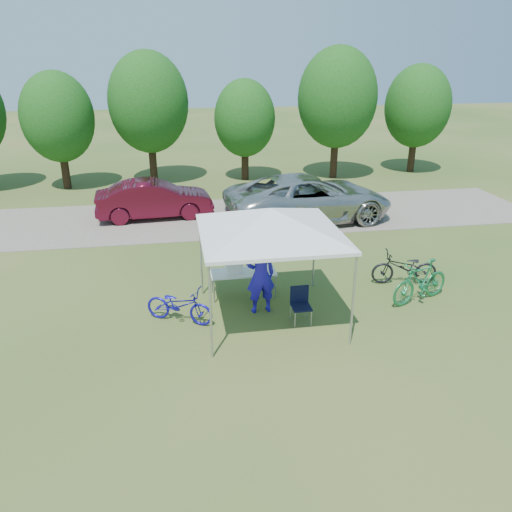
{
  "coord_description": "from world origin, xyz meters",
  "views": [
    {
      "loc": [
        -2.07,
        -10.38,
        5.89
      ],
      "look_at": [
        0.02,
        2.0,
        0.78
      ],
      "focal_mm": 35.0,
      "sensor_mm": 36.0,
      "label": 1
    }
  ],
  "objects_px": {
    "bike_green": "(421,282)",
    "sedan": "(154,199)",
    "folding_table": "(243,273)",
    "cyclist": "(261,275)",
    "minivan": "(309,198)",
    "bike_blue": "(179,305)",
    "bike_dark": "(405,268)",
    "folding_chair": "(300,301)",
    "cooler": "(234,266)"
  },
  "relations": [
    {
      "from": "folding_chair",
      "to": "bike_blue",
      "type": "xyz_separation_m",
      "value": [
        -2.8,
        0.43,
        -0.07
      ]
    },
    {
      "from": "folding_table",
      "to": "bike_blue",
      "type": "xyz_separation_m",
      "value": [
        -1.67,
        -1.1,
        -0.21
      ]
    },
    {
      "from": "cyclist",
      "to": "minivan",
      "type": "distance_m",
      "value": 7.38
    },
    {
      "from": "cooler",
      "to": "bike_dark",
      "type": "relative_size",
      "value": 0.25
    },
    {
      "from": "folding_table",
      "to": "folding_chair",
      "type": "height_order",
      "value": "folding_chair"
    },
    {
      "from": "sedan",
      "to": "folding_chair",
      "type": "bearing_deg",
      "value": -162.43
    },
    {
      "from": "folding_table",
      "to": "cyclist",
      "type": "bearing_deg",
      "value": -71.98
    },
    {
      "from": "bike_green",
      "to": "sedan",
      "type": "distance_m",
      "value": 10.65
    },
    {
      "from": "cooler",
      "to": "minivan",
      "type": "height_order",
      "value": "minivan"
    },
    {
      "from": "cooler",
      "to": "bike_green",
      "type": "xyz_separation_m",
      "value": [
        4.61,
        -1.05,
        -0.3
      ]
    },
    {
      "from": "folding_chair",
      "to": "cooler",
      "type": "bearing_deg",
      "value": 131.37
    },
    {
      "from": "cooler",
      "to": "sedan",
      "type": "distance_m",
      "value": 7.49
    },
    {
      "from": "bike_green",
      "to": "sedan",
      "type": "relative_size",
      "value": 0.42
    },
    {
      "from": "cooler",
      "to": "bike_dark",
      "type": "xyz_separation_m",
      "value": [
        4.68,
        0.0,
        -0.38
      ]
    },
    {
      "from": "cyclist",
      "to": "sedan",
      "type": "distance_m",
      "value": 8.52
    },
    {
      "from": "cyclist",
      "to": "bike_green",
      "type": "distance_m",
      "value": 4.11
    },
    {
      "from": "bike_blue",
      "to": "bike_green",
      "type": "distance_m",
      "value": 6.05
    },
    {
      "from": "bike_blue",
      "to": "bike_dark",
      "type": "relative_size",
      "value": 0.93
    },
    {
      "from": "bike_blue",
      "to": "minivan",
      "type": "height_order",
      "value": "minivan"
    },
    {
      "from": "folding_table",
      "to": "sedan",
      "type": "xyz_separation_m",
      "value": [
        -2.38,
        7.18,
        0.09
      ]
    },
    {
      "from": "cyclist",
      "to": "bike_blue",
      "type": "relative_size",
      "value": 1.17
    },
    {
      "from": "folding_table",
      "to": "sedan",
      "type": "bearing_deg",
      "value": 108.36
    },
    {
      "from": "bike_blue",
      "to": "bike_green",
      "type": "height_order",
      "value": "bike_green"
    },
    {
      "from": "bike_green",
      "to": "sedan",
      "type": "height_order",
      "value": "sedan"
    },
    {
      "from": "bike_dark",
      "to": "sedan",
      "type": "distance_m",
      "value": 9.91
    },
    {
      "from": "folding_table",
      "to": "bike_dark",
      "type": "height_order",
      "value": "bike_dark"
    },
    {
      "from": "bike_dark",
      "to": "minivan",
      "type": "xyz_separation_m",
      "value": [
        -1.13,
        5.83,
        0.42
      ]
    },
    {
      "from": "folding_chair",
      "to": "cyclist",
      "type": "relative_size",
      "value": 0.44
    },
    {
      "from": "sedan",
      "to": "bike_blue",
      "type": "bearing_deg",
      "value": -179.5
    },
    {
      "from": "cyclist",
      "to": "bike_green",
      "type": "bearing_deg",
      "value": 171.39
    },
    {
      "from": "minivan",
      "to": "bike_dark",
      "type": "bearing_deg",
      "value": -176.32
    },
    {
      "from": "cooler",
      "to": "bike_dark",
      "type": "distance_m",
      "value": 4.7
    },
    {
      "from": "folding_table",
      "to": "bike_dark",
      "type": "bearing_deg",
      "value": 0.02
    },
    {
      "from": "cooler",
      "to": "bike_blue",
      "type": "height_order",
      "value": "cooler"
    },
    {
      "from": "bike_dark",
      "to": "cyclist",
      "type": "bearing_deg",
      "value": -68.72
    },
    {
      "from": "folding_chair",
      "to": "sedan",
      "type": "distance_m",
      "value": 9.39
    },
    {
      "from": "cyclist",
      "to": "cooler",
      "type": "bearing_deg",
      "value": -66.18
    },
    {
      "from": "bike_dark",
      "to": "minivan",
      "type": "relative_size",
      "value": 0.29
    },
    {
      "from": "folding_table",
      "to": "cyclist",
      "type": "xyz_separation_m",
      "value": [
        0.29,
        -0.9,
        0.33
      ]
    },
    {
      "from": "bike_dark",
      "to": "minivan",
      "type": "height_order",
      "value": "minivan"
    },
    {
      "from": "cooler",
      "to": "bike_dark",
      "type": "bearing_deg",
      "value": 0.02
    },
    {
      "from": "cyclist",
      "to": "sedan",
      "type": "relative_size",
      "value": 0.45
    },
    {
      "from": "folding_table",
      "to": "cyclist",
      "type": "relative_size",
      "value": 0.86
    },
    {
      "from": "bike_green",
      "to": "sedan",
      "type": "xyz_separation_m",
      "value": [
        -6.76,
        8.23,
        0.19
      ]
    },
    {
      "from": "bike_green",
      "to": "bike_dark",
      "type": "bearing_deg",
      "value": 156.13
    },
    {
      "from": "minivan",
      "to": "folding_chair",
      "type": "bearing_deg",
      "value": 156.15
    },
    {
      "from": "bike_green",
      "to": "bike_dark",
      "type": "height_order",
      "value": "bike_green"
    },
    {
      "from": "cyclist",
      "to": "minivan",
      "type": "height_order",
      "value": "cyclist"
    },
    {
      "from": "bike_green",
      "to": "bike_blue",
      "type": "bearing_deg",
      "value": -109.52
    },
    {
      "from": "cyclist",
      "to": "folding_table",
      "type": "bearing_deg",
      "value": -78.56
    }
  ]
}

